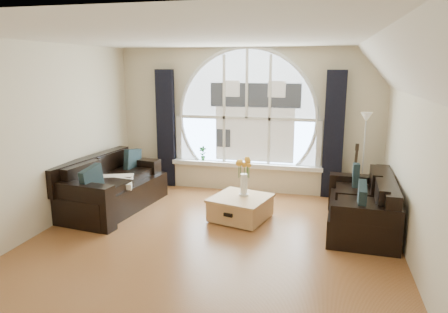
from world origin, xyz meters
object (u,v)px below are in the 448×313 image
at_px(coffee_chest, 241,207).
at_px(guitar, 355,172).
at_px(vase_flowers, 244,171).
at_px(potted_plant, 203,153).
at_px(floor_lamp, 363,159).
at_px(sofa_left, 112,186).
at_px(sofa_right, 361,203).

relative_size(coffee_chest, guitar, 0.78).
bearing_deg(vase_flowers, potted_plant, 127.38).
height_order(coffee_chest, floor_lamp, floor_lamp).
xyz_separation_m(sofa_left, sofa_right, (3.99, 0.07, 0.00)).
bearing_deg(guitar, floor_lamp, -30.78).
bearing_deg(coffee_chest, floor_lamp, 49.28).
height_order(sofa_right, floor_lamp, floor_lamp).
xyz_separation_m(guitar, potted_plant, (-2.85, 0.16, 0.16)).
distance_m(sofa_right, vase_flowers, 1.80).
xyz_separation_m(sofa_left, guitar, (3.98, 1.39, 0.13)).
bearing_deg(vase_flowers, sofa_right, -1.04).
distance_m(sofa_left, floor_lamp, 4.31).
bearing_deg(sofa_left, potted_plant, 61.63).
height_order(sofa_left, guitar, guitar).
distance_m(vase_flowers, guitar, 2.18).
xyz_separation_m(sofa_right, vase_flowers, (-1.76, 0.03, 0.36)).
bearing_deg(coffee_chest, potted_plant, 140.45).
relative_size(sofa_left, coffee_chest, 2.37).
xyz_separation_m(coffee_chest, potted_plant, (-1.07, 1.53, 0.49)).
height_order(guitar, potted_plant, guitar).
bearing_deg(floor_lamp, coffee_chest, -146.21).
xyz_separation_m(sofa_right, potted_plant, (-2.86, 1.48, 0.29)).
height_order(sofa_left, coffee_chest, sofa_left).
bearing_deg(guitar, potted_plant, -171.87).
bearing_deg(sofa_right, potted_plant, 155.38).
distance_m(floor_lamp, guitar, 0.31).
relative_size(sofa_left, vase_flowers, 2.81).
distance_m(sofa_right, potted_plant, 3.23).
xyz_separation_m(sofa_left, potted_plant, (1.12, 1.54, 0.29)).
distance_m(sofa_left, guitar, 4.21).
relative_size(sofa_left, floor_lamp, 1.23).
height_order(coffee_chest, potted_plant, potted_plant).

